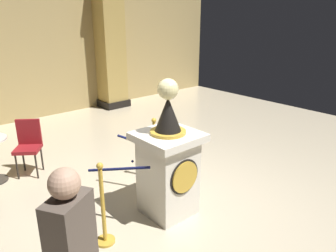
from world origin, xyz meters
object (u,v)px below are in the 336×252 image
pedestal_clock (168,164)px  stanchion_far (104,216)px  stanchion_near (154,157)px  cafe_chair_red (28,142)px

pedestal_clock → stanchion_far: bearing=179.3°
stanchion_near → pedestal_clock: bearing=-118.1°
pedestal_clock → stanchion_near: pedestal_clock is taller
cafe_chair_red → stanchion_near: bearing=-46.4°
stanchion_near → stanchion_far: size_ratio=1.00×
stanchion_far → cafe_chair_red: bearing=90.1°
stanchion_far → cafe_chair_red: 2.48m
pedestal_clock → stanchion_far: pedestal_clock is taller
stanchion_near → stanchion_far: bearing=-149.3°
stanchion_far → cafe_chair_red: (-0.01, 2.47, 0.19)m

